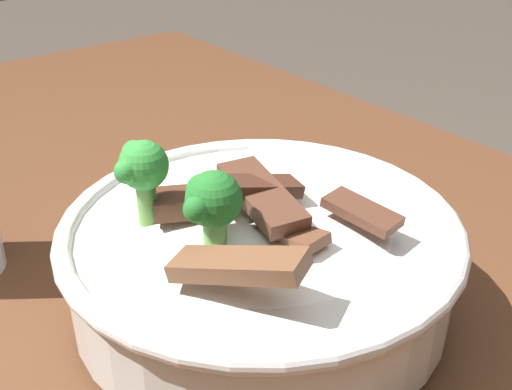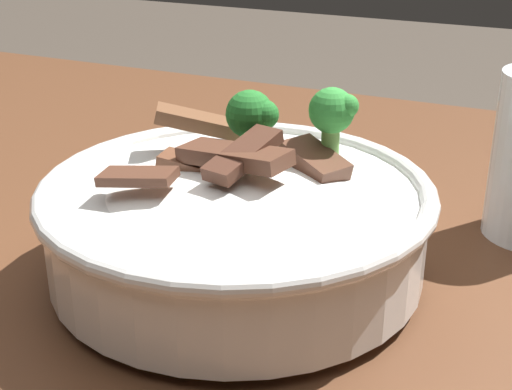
# 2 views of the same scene
# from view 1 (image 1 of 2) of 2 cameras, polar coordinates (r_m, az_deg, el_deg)

# --- Properties ---
(rice_bowl) EXTENTS (0.25, 0.25, 0.12)m
(rice_bowl) POSITION_cam_1_polar(r_m,az_deg,el_deg) (0.41, 0.31, -5.37)
(rice_bowl) COLOR white
(rice_bowl) RESTS_ON dining_table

